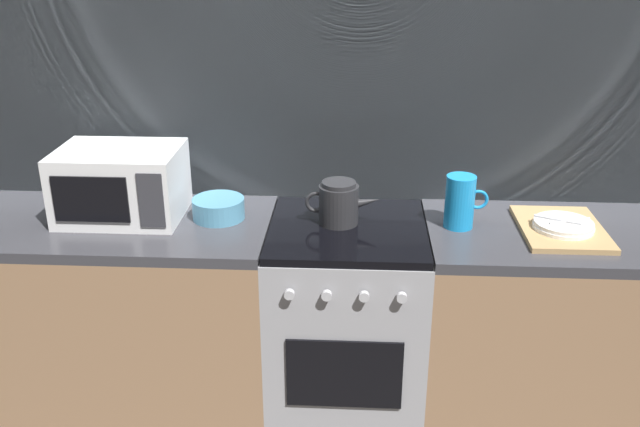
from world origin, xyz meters
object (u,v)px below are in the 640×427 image
stove_unit (346,329)px  pitcher (460,202)px  dish_pile (562,227)px  kettle (339,203)px  mixing_bowl (219,208)px  microwave (121,183)px

stove_unit → pitcher: bearing=3.3°
pitcher → dish_pile: (0.37, -0.03, -0.08)m
stove_unit → dish_pile: (0.79, -0.01, 0.47)m
kettle → mixing_bowl: 0.47m
stove_unit → mixing_bowl: mixing_bowl is taller
stove_unit → microwave: (-0.87, 0.05, 0.59)m
microwave → dish_pile: bearing=-2.1°
kettle → pitcher: (0.45, -0.01, 0.02)m
stove_unit → microwave: size_ratio=1.96×
microwave → mixing_bowl: 0.38m
microwave → pitcher: 1.29m
mixing_bowl → kettle: bearing=-2.7°
stove_unit → dish_pile: dish_pile is taller
stove_unit → kettle: size_ratio=3.16×
kettle → dish_pile: bearing=-2.8°
microwave → mixing_bowl: (0.37, 0.00, -0.10)m
mixing_bowl → microwave: bearing=-180.0°
stove_unit → kettle: kettle is taller
kettle → mixing_bowl: kettle is taller
mixing_bowl → dish_pile: (1.29, -0.06, -0.02)m
kettle → pitcher: pitcher is taller
microwave → dish_pile: microwave is taller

